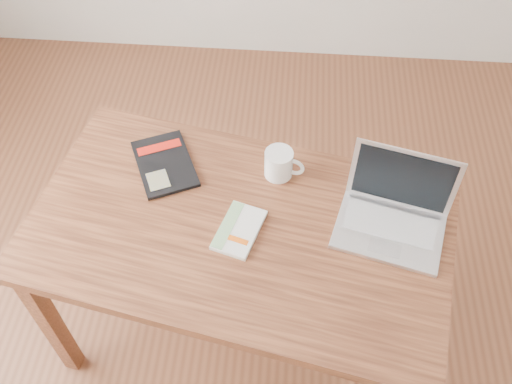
# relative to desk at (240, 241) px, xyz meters

# --- Properties ---
(room) EXTENTS (4.04, 4.04, 2.70)m
(room) POSITION_rel_desk_xyz_m (0.12, -0.12, 0.69)
(room) COLOR brown
(room) RESTS_ON ground
(desk) EXTENTS (1.47, 1.02, 0.75)m
(desk) POSITION_rel_desk_xyz_m (0.00, 0.00, 0.00)
(desk) COLOR brown
(desk) RESTS_ON ground
(white_guidebook) EXTENTS (0.17, 0.22, 0.02)m
(white_guidebook) POSITION_rel_desk_xyz_m (0.00, -0.02, 0.10)
(white_guidebook) COLOR silver
(white_guidebook) RESTS_ON desk
(black_guidebook) EXTENTS (0.28, 0.32, 0.01)m
(black_guidebook) POSITION_rel_desk_xyz_m (-0.28, 0.23, 0.10)
(black_guidebook) COLOR black
(black_guidebook) RESTS_ON desk
(laptop) EXTENTS (0.39, 0.34, 0.23)m
(laptop) POSITION_rel_desk_xyz_m (0.48, 0.05, 0.14)
(laptop) COLOR silver
(laptop) RESTS_ON desk
(coffee_mug) EXTENTS (0.14, 0.10, 0.10)m
(coffee_mug) POSITION_rel_desk_xyz_m (0.12, 0.23, 0.14)
(coffee_mug) COLOR white
(coffee_mug) RESTS_ON desk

